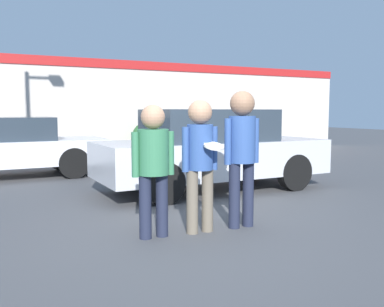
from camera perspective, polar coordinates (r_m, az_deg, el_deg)
ground_plane at (r=5.82m, az=0.19°, el=-9.77°), size 56.00×56.00×0.00m
storefront_building at (r=14.87m, az=-17.43°, el=5.97°), size 24.00×0.22×3.32m
person_left at (r=5.19m, az=-5.19°, el=-0.77°), size 0.55×0.38×1.63m
person_middle_with_frisbee at (r=5.39m, az=1.09°, el=-0.15°), size 0.50×0.53×1.69m
person_right at (r=5.67m, az=6.66°, el=1.08°), size 0.53×0.36×1.81m
parked_car_near at (r=8.36m, az=2.60°, el=0.52°), size 4.49×1.81×1.58m
parked_car_far at (r=10.78m, az=-24.15°, el=0.80°), size 4.70×1.79×1.41m
shrub at (r=14.93m, az=-5.81°, el=2.01°), size 1.20×1.20×1.20m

